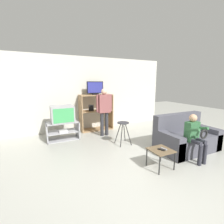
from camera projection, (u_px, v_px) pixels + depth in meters
name	position (u px, v px, depth m)	size (l,w,h in m)	color
ground_plane	(154.00, 187.00, 2.71)	(18.00, 18.00, 0.00)	#ADADA3
wall_back	(86.00, 94.00, 5.87)	(6.40, 0.06, 2.60)	beige
tv_stand	(63.00, 131.00, 4.91)	(0.94, 0.51, 0.54)	#A8A8AD
television_main	(62.00, 114.00, 4.82)	(0.65, 0.53, 0.49)	#9E9EA3
media_shelf	(96.00, 112.00, 5.84)	(1.16, 0.48, 1.28)	#9E7A51
television_flat	(95.00, 88.00, 5.65)	(0.59, 0.20, 0.46)	black
folding_stool	(123.00, 127.00, 4.48)	(0.37, 0.37, 0.63)	black
snack_table	(161.00, 152.00, 3.25)	(0.43, 0.43, 0.39)	brown
remote_control_black	(161.00, 150.00, 3.22)	(0.04, 0.14, 0.02)	black
remote_control_white	(164.00, 149.00, 3.26)	(0.04, 0.14, 0.02)	gray
couch	(185.00, 138.00, 4.17)	(1.54, 0.87, 0.90)	#4C4C56
person_standing_adult	(104.00, 108.00, 5.14)	(0.53, 0.20, 1.52)	#2D2D33
person_seated_child	(195.00, 134.00, 3.52)	(0.33, 0.43, 1.04)	#2D2D38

